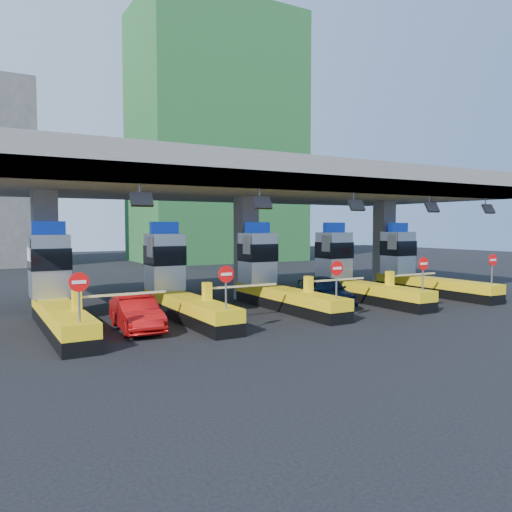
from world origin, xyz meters
TOP-DOWN VIEW (x-y plane):
  - ground at (0.00, 0.00)m, footprint 120.00×120.00m
  - toll_canopy at (0.00, 2.87)m, footprint 28.00×12.09m
  - toll_lane_far_left at (-10.00, 0.28)m, footprint 4.43×8.00m
  - toll_lane_left at (-5.00, 0.28)m, footprint 4.43×8.00m
  - toll_lane_center at (0.00, 0.28)m, footprint 4.43×8.00m
  - toll_lane_right at (5.00, 0.28)m, footprint 4.43×8.00m
  - toll_lane_far_right at (10.00, 0.28)m, footprint 4.43×8.00m
  - bg_building_scaffold at (12.00, 32.00)m, footprint 18.00×12.00m
  - van at (2.33, -0.84)m, footprint 2.84×4.74m
  - red_car at (-7.45, -1.90)m, footprint 1.64×4.04m

SIDE VIEW (x-z plane):
  - ground at x=0.00m, z-range 0.00..0.00m
  - red_car at x=-7.45m, z-range 0.00..1.30m
  - van at x=2.33m, z-range 0.00..1.51m
  - toll_lane_far_left at x=-10.00m, z-range -0.68..3.47m
  - toll_lane_left at x=-5.00m, z-range -0.68..3.47m
  - toll_lane_center at x=0.00m, z-range -0.68..3.47m
  - toll_lane_right at x=5.00m, z-range -0.68..3.47m
  - toll_lane_far_right at x=10.00m, z-range -0.68..3.47m
  - toll_canopy at x=0.00m, z-range 2.63..9.63m
  - bg_building_scaffold at x=12.00m, z-range 0.00..28.00m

